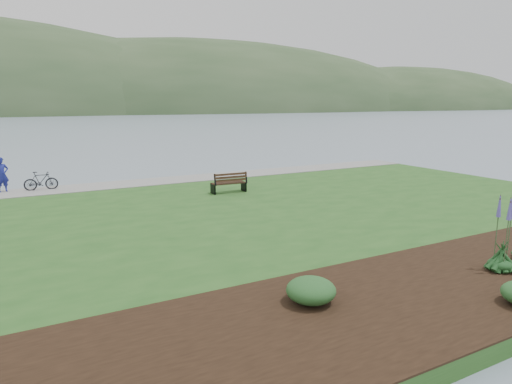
# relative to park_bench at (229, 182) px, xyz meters

# --- Properties ---
(ground) EXTENTS (600.00, 600.00, 0.00)m
(ground) POSITION_rel_park_bench_xyz_m (-2.59, -2.33, -0.89)
(ground) COLOR slate
(ground) RESTS_ON ground
(lawn) EXTENTS (34.00, 20.00, 0.40)m
(lawn) POSITION_rel_park_bench_xyz_m (-2.59, -4.33, -0.69)
(lawn) COLOR #24501C
(lawn) RESTS_ON ground
(shoreline_path) EXTENTS (34.00, 2.20, 0.03)m
(shoreline_path) POSITION_rel_park_bench_xyz_m (-2.59, 4.57, -0.48)
(shoreline_path) COLOR gray
(shoreline_path) RESTS_ON lawn
(garden_bed) EXTENTS (24.00, 4.40, 0.04)m
(garden_bed) POSITION_rel_park_bench_xyz_m (0.41, -12.13, -0.47)
(garden_bed) COLOR black
(garden_bed) RESTS_ON lawn
(far_hillside) EXTENTS (580.00, 80.00, 38.00)m
(far_hillside) POSITION_rel_park_bench_xyz_m (17.41, 167.67, -0.89)
(far_hillside) COLOR #314B2A
(far_hillside) RESTS_ON ground
(park_bench) EXTENTS (1.62, 0.73, 0.99)m
(park_bench) POSITION_rel_park_bench_xyz_m (0.00, 0.00, 0.00)
(park_bench) COLOR black
(park_bench) RESTS_ON lawn
(person) EXTENTS (0.82, 0.69, 1.93)m
(person) POSITION_rel_park_bench_xyz_m (-9.14, 5.17, 0.47)
(person) COLOR navy
(person) RESTS_ON lawn
(bicycle_b) EXTENTS (0.52, 1.52, 0.90)m
(bicycle_b) POSITION_rel_park_bench_xyz_m (-7.56, 4.87, -0.04)
(bicycle_b) COLOR black
(bicycle_b) RESTS_ON lawn
(echium_0) EXTENTS (0.62, 0.62, 2.18)m
(echium_0) POSITION_rel_park_bench_xyz_m (1.58, -12.22, 0.38)
(echium_0) COLOR #153C1A
(echium_0) RESTS_ON garden_bed
(shrub_0) EXTENTS (1.04, 1.04, 0.52)m
(shrub_0) POSITION_rel_park_bench_xyz_m (-3.60, -11.45, -0.19)
(shrub_0) COLOR #1E4C21
(shrub_0) RESTS_ON garden_bed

